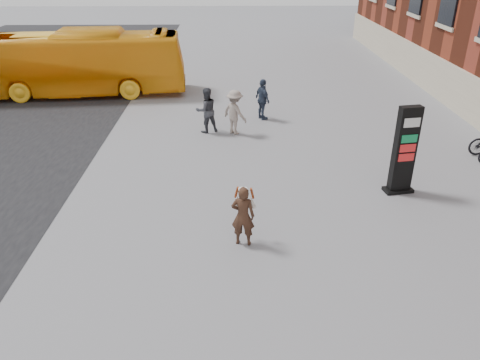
{
  "coord_description": "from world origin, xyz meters",
  "views": [
    {
      "loc": [
        -0.28,
        -10.02,
        6.44
      ],
      "look_at": [
        -0.1,
        0.42,
        1.21
      ],
      "focal_mm": 35.0,
      "sensor_mm": 36.0,
      "label": 1
    }
  ],
  "objects_px": {
    "bus": "(69,63)",
    "pedestrian_b": "(235,112)",
    "woman": "(243,215)",
    "info_pylon": "(404,151)",
    "pedestrian_a": "(206,110)",
    "pedestrian_c": "(263,99)"
  },
  "relations": [
    {
      "from": "woman",
      "to": "bus",
      "type": "bearing_deg",
      "value": -48.99
    },
    {
      "from": "info_pylon",
      "to": "pedestrian_a",
      "type": "bearing_deg",
      "value": 129.18
    },
    {
      "from": "woman",
      "to": "info_pylon",
      "type": "bearing_deg",
      "value": -141.23
    },
    {
      "from": "info_pylon",
      "to": "pedestrian_c",
      "type": "xyz_separation_m",
      "value": [
        -3.59,
        6.5,
        -0.45
      ]
    },
    {
      "from": "info_pylon",
      "to": "pedestrian_a",
      "type": "xyz_separation_m",
      "value": [
        -5.82,
        5.04,
        -0.43
      ]
    },
    {
      "from": "woman",
      "to": "pedestrian_b",
      "type": "height_order",
      "value": "pedestrian_b"
    },
    {
      "from": "info_pylon",
      "to": "bus",
      "type": "bearing_deg",
      "value": 130.69
    },
    {
      "from": "info_pylon",
      "to": "bus",
      "type": "height_order",
      "value": "bus"
    },
    {
      "from": "info_pylon",
      "to": "pedestrian_b",
      "type": "distance_m",
      "value": 6.79
    },
    {
      "from": "pedestrian_a",
      "to": "pedestrian_b",
      "type": "bearing_deg",
      "value": 146.02
    },
    {
      "from": "pedestrian_b",
      "to": "pedestrian_c",
      "type": "bearing_deg",
      "value": -80.27
    },
    {
      "from": "info_pylon",
      "to": "pedestrian_b",
      "type": "bearing_deg",
      "value": 124.53
    },
    {
      "from": "woman",
      "to": "pedestrian_b",
      "type": "distance_m",
      "value": 7.43
    },
    {
      "from": "bus",
      "to": "pedestrian_b",
      "type": "relative_size",
      "value": 6.38
    },
    {
      "from": "bus",
      "to": "pedestrian_c",
      "type": "xyz_separation_m",
      "value": [
        8.94,
        -3.79,
        -0.67
      ]
    },
    {
      "from": "woman",
      "to": "bus",
      "type": "relative_size",
      "value": 0.14
    },
    {
      "from": "bus",
      "to": "pedestrian_a",
      "type": "height_order",
      "value": "bus"
    },
    {
      "from": "bus",
      "to": "pedestrian_b",
      "type": "bearing_deg",
      "value": -129.67
    },
    {
      "from": "woman",
      "to": "pedestrian_a",
      "type": "height_order",
      "value": "pedestrian_a"
    },
    {
      "from": "info_pylon",
      "to": "bus",
      "type": "relative_size",
      "value": 0.24
    },
    {
      "from": "info_pylon",
      "to": "woman",
      "type": "xyz_separation_m",
      "value": [
        -4.61,
        -2.59,
        -0.51
      ]
    },
    {
      "from": "woman",
      "to": "pedestrian_b",
      "type": "relative_size",
      "value": 0.91
    }
  ]
}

